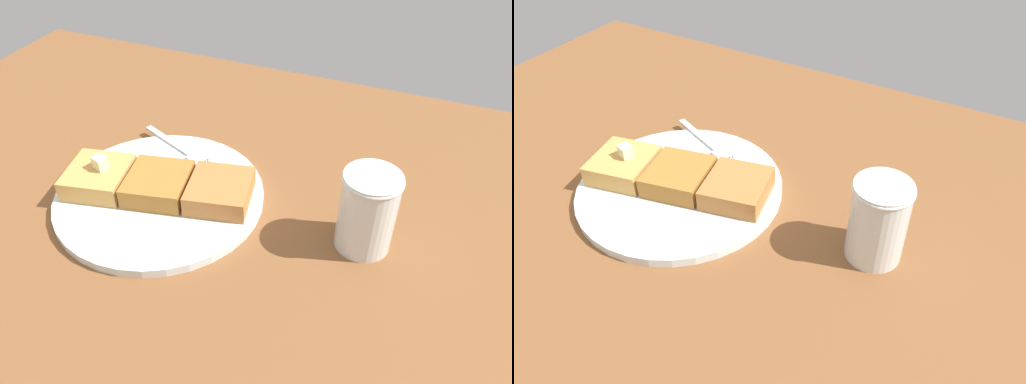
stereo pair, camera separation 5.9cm
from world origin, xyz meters
The scene contains 8 objects.
table_surface centered at (0.00, 0.00, 0.93)cm, with size 103.36×103.36×1.87cm, color brown.
plate centered at (-1.15, 10.71, 2.50)cm, with size 26.69×26.69×1.14cm.
toast_slice_left centered at (-8.97, 8.99, 4.38)cm, with size 7.57×7.97×2.76cm, color #D4994C.
toast_slice_middle centered at (-1.15, 10.71, 4.38)cm, with size 7.57×7.97×2.76cm, color #AA6C2B.
toast_slice_right centered at (6.67, 12.42, 4.38)cm, with size 7.57×7.97×2.76cm, color #B46F36.
butter_pat_primary centered at (-8.48, 9.34, 6.59)cm, with size 1.67×1.50×1.67cm, color #EFEAAD.
fork centered at (-2.33, 19.82, 3.18)cm, with size 15.33×7.44×0.36cm.
syrup_jar centered at (24.70, 12.87, 6.60)cm, with size 6.68×6.68×9.94cm.
Camera 2 is at (34.38, -27.34, 43.82)cm, focal length 35.00 mm.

